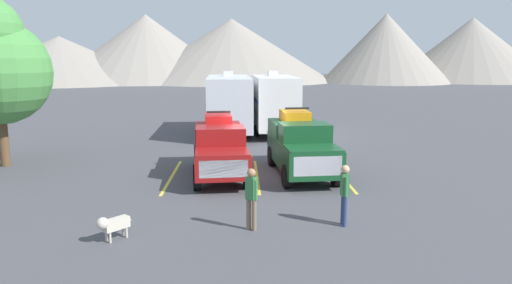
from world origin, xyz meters
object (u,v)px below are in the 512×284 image
object	(u,v)px
pickup_truck_a	(220,147)
camper_trailer_a	(229,102)
person_b	(345,191)
dog	(111,224)
person_a	(251,195)
pickup_truck_b	(301,145)
camper_trailer_b	(274,101)

from	to	relation	value
pickup_truck_a	camper_trailer_a	distance (m)	10.29
person_b	pickup_truck_a	bearing A→B (deg)	122.22
pickup_truck_a	dog	world-z (taller)	pickup_truck_a
camper_trailer_a	person_b	size ratio (longest dim) A/B	5.07
person_a	dog	world-z (taller)	person_a
pickup_truck_b	camper_trailer_a	world-z (taller)	camper_trailer_a
dog	pickup_truck_b	bearing A→B (deg)	50.55
camper_trailer_a	dog	distance (m)	17.43
pickup_truck_b	person_b	bearing A→B (deg)	-85.46
person_a	dog	size ratio (longest dim) A/B	2.15
camper_trailer_b	person_b	distance (m)	16.25
pickup_truck_b	person_a	world-z (taller)	pickup_truck_b
pickup_truck_a	pickup_truck_b	size ratio (longest dim) A/B	1.03
pickup_truck_a	person_a	xyz separation A→B (m)	(1.13, -6.22, -0.17)
pickup_truck_b	camper_trailer_b	distance (m)	10.18
camper_trailer_b	dog	xyz separation A→B (m)	(-5.41, -17.15, -1.58)
camper_trailer_a	person_b	world-z (taller)	camper_trailer_a
pickup_truck_a	camper_trailer_a	size ratio (longest dim) A/B	0.63
camper_trailer_b	pickup_truck_b	bearing A→B (deg)	-87.95
pickup_truck_a	camper_trailer_b	distance (m)	10.68
camper_trailer_b	person_b	bearing A→B (deg)	-87.02
camper_trailer_b	dog	world-z (taller)	camper_trailer_b
pickup_truck_a	person_a	world-z (taller)	pickup_truck_a
pickup_truck_a	camper_trailer_b	bearing A→B (deg)	74.15
camper_trailer_a	person_a	distance (m)	16.54
pickup_truck_a	camper_trailer_b	world-z (taller)	camper_trailer_b
person_a	camper_trailer_b	bearing A→B (deg)	83.85
camper_trailer_b	person_a	distance (m)	16.59
pickup_truck_b	person_b	size ratio (longest dim) A/B	3.12
pickup_truck_b	camper_trailer_a	xyz separation A→B (m)	(-3.15, 10.15, 0.82)
pickup_truck_a	person_b	xyz separation A→B (m)	(3.75, -5.95, -0.16)
dog	person_a	bearing A→B (deg)	10.69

